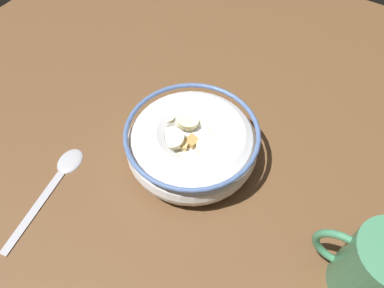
% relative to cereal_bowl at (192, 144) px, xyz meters
% --- Properties ---
extents(ground_plane, '(0.98, 0.98, 0.02)m').
position_rel_cereal_bowl_xyz_m(ground_plane, '(0.00, 0.00, -0.04)').
color(ground_plane, brown).
extents(cereal_bowl, '(0.17, 0.17, 0.06)m').
position_rel_cereal_bowl_xyz_m(cereal_bowl, '(0.00, 0.00, 0.00)').
color(cereal_bowl, white).
rests_on(cereal_bowl, ground_plane).
extents(spoon, '(0.05, 0.16, 0.01)m').
position_rel_cereal_bowl_xyz_m(spoon, '(0.13, 0.11, -0.03)').
color(spoon, '#A5A5AD').
rests_on(spoon, ground_plane).
extents(coffee_mug, '(0.10, 0.07, 0.09)m').
position_rel_cereal_bowl_xyz_m(coffee_mug, '(-0.24, 0.04, 0.02)').
color(coffee_mug, '#3F7F59').
rests_on(coffee_mug, ground_plane).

